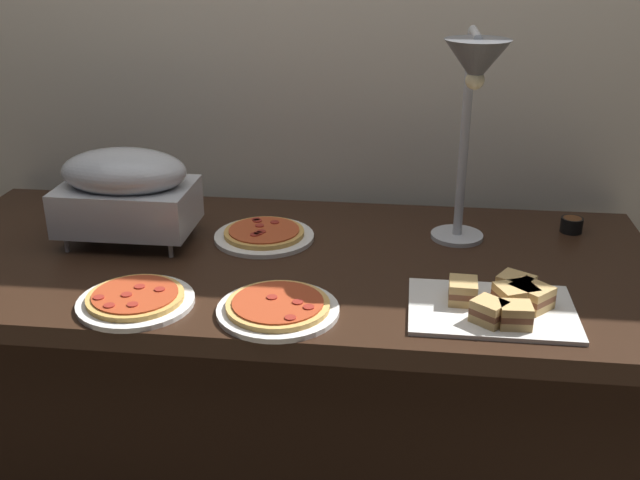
{
  "coord_description": "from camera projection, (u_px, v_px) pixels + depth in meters",
  "views": [
    {
      "loc": [
        0.3,
        -1.71,
        1.54
      ],
      "look_at": [
        0.1,
        0.0,
        0.81
      ],
      "focal_mm": 41.76,
      "sensor_mm": 36.0,
      "label": 1
    }
  ],
  "objects": [
    {
      "name": "back_wall",
      "position": [
        308.0,
        51.0,
        2.19
      ],
      "size": [
        4.4,
        0.04,
        2.4
      ],
      "primitive_type": "cube",
      "color": "beige",
      "rests_on": "ground_plane"
    },
    {
      "name": "buffet_table",
      "position": [
        286.0,
        380.0,
        2.05
      ],
      "size": [
        1.9,
        0.84,
        0.76
      ],
      "color": "black",
      "rests_on": "ground_plane"
    },
    {
      "name": "chafing_dish",
      "position": [
        126.0,
        190.0,
        1.94
      ],
      "size": [
        0.35,
        0.22,
        0.25
      ],
      "color": "#B7BABF",
      "rests_on": "buffet_table"
    },
    {
      "name": "heat_lamp",
      "position": [
        473.0,
        87.0,
        1.72
      ],
      "size": [
        0.15,
        0.32,
        0.56
      ],
      "color": "#B7BABF",
      "rests_on": "buffet_table"
    },
    {
      "name": "pizza_plate_front",
      "position": [
        136.0,
        299.0,
        1.65
      ],
      "size": [
        0.26,
        0.26,
        0.03
      ],
      "color": "white",
      "rests_on": "buffet_table"
    },
    {
      "name": "pizza_plate_center",
      "position": [
        278.0,
        308.0,
        1.62
      ],
      "size": [
        0.27,
        0.27,
        0.03
      ],
      "color": "white",
      "rests_on": "buffet_table"
    },
    {
      "name": "pizza_plate_raised_stand",
      "position": [
        264.0,
        235.0,
        2.0
      ],
      "size": [
        0.27,
        0.27,
        0.03
      ],
      "color": "white",
      "rests_on": "buffet_table"
    },
    {
      "name": "sandwich_platter",
      "position": [
        501.0,
        303.0,
        1.62
      ],
      "size": [
        0.36,
        0.26,
        0.06
      ],
      "color": "white",
      "rests_on": "buffet_table"
    },
    {
      "name": "sauce_cup_near",
      "position": [
        572.0,
        224.0,
        2.04
      ],
      "size": [
        0.06,
        0.06,
        0.04
      ],
      "color": "black",
      "rests_on": "buffet_table"
    }
  ]
}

